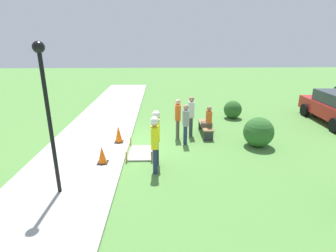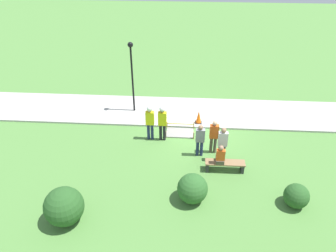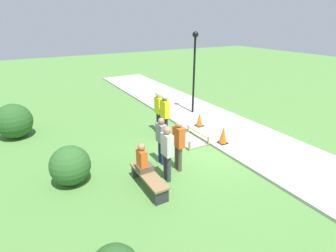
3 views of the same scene
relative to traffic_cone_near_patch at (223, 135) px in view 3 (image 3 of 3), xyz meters
name	(u,v)px [view 3 (image 3 of 3)]	position (x,y,z in m)	size (l,w,h in m)	color
ground_plane	(213,147)	(0.05, 0.42, -0.45)	(60.00, 60.00, 0.00)	#51843D
sidewalk	(244,137)	(0.05, -1.17, -0.40)	(28.00, 3.19, 0.10)	#ADAAA3
wet_concrete_patch	(189,141)	(0.93, 0.93, -0.41)	(1.42, 0.92, 0.39)	gray
traffic_cone_near_patch	(223,135)	(0.00, 0.00, 0.00)	(0.34, 0.34, 0.70)	black
traffic_cone_far_patch	(200,120)	(1.87, -0.26, -0.05)	(0.34, 0.34, 0.59)	black
park_bench	(149,179)	(-1.08, 3.66, -0.12)	(1.69, 0.44, 0.46)	#2D2D33
person_seated_on_bench	(143,160)	(-0.84, 3.72, 0.36)	(0.36, 0.44, 0.89)	brown
worker_supervisor	(159,107)	(2.36, 1.50, 0.66)	(0.40, 0.27, 1.84)	navy
worker_assistant	(165,111)	(1.77, 1.54, 0.68)	(0.40, 0.27, 1.87)	black
bystander_in_orange_shirt	(179,142)	(-0.63, 2.40, 0.52)	(0.40, 0.22, 1.70)	brown
bystander_in_gray_shirt	(167,151)	(-0.97, 3.00, 0.54)	(0.40, 0.23, 1.74)	#383D47
bystander_in_white_shirt	(161,138)	(0.00, 2.67, 0.47)	(0.40, 0.22, 1.63)	navy
lamppost_near	(194,61)	(3.56, -1.07, 2.20)	(0.28, 0.28, 3.89)	black
shrub_rounded_mid	(70,165)	(0.31, 5.50, 0.14)	(1.17, 1.17, 1.17)	#2D6028
shrub_rounded_far	(14,121)	(4.80, 6.82, 0.26)	(1.41, 1.41, 1.41)	#285623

